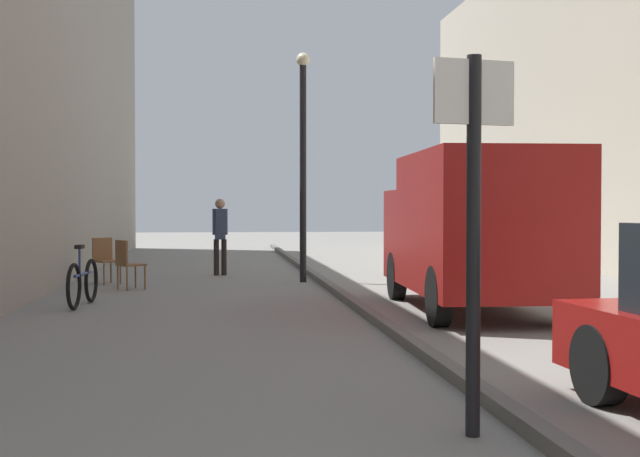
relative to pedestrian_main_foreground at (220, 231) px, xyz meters
The scene contains 9 objects.
ground_plane 6.80m from the pedestrian_main_foreground, 85.91° to the right, with size 80.00×80.00×0.00m, color gray.
kerb_strip 7.08m from the pedestrian_main_foreground, 72.94° to the right, with size 0.16×40.00×0.12m, color #615F5B.
pedestrian_main_foreground is the anchor object (origin of this frame).
delivery_van 8.19m from the pedestrian_main_foreground, 62.60° to the right, with size 2.20×4.93×2.35m.
street_sign_post 14.18m from the pedestrian_main_foreground, 83.29° to the right, with size 0.59×0.15×2.60m.
lamp_post 3.13m from the pedestrian_main_foreground, 49.46° to the right, with size 0.28×0.28×4.76m.
bicycle_leaning 6.32m from the pedestrian_main_foreground, 110.27° to the right, with size 0.24×1.77×0.98m.
cafe_chair_near_window 3.06m from the pedestrian_main_foreground, 140.38° to the right, with size 0.62×0.62×0.94m.
cafe_chair_by_doorway 3.69m from the pedestrian_main_foreground, 118.85° to the right, with size 0.61×0.61×0.94m.
Camera 1 is at (-0.56, -1.03, 1.57)m, focal length 48.18 mm.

